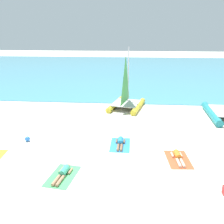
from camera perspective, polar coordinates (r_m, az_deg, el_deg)
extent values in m
plane|color=silver|center=(21.08, 1.19, 1.23)|extent=(120.00, 120.00, 0.00)
cube|color=#4C9EB7|center=(41.47, 3.12, 9.70)|extent=(120.00, 40.00, 0.05)
cylinder|color=teal|center=(20.02, 21.89, -0.27)|extent=(0.73, 4.59, 0.52)
cylinder|color=yellow|center=(21.03, 0.75, 1.81)|extent=(1.28, 3.80, 0.43)
cylinder|color=yellow|center=(20.56, 6.07, 1.32)|extent=(1.28, 3.80, 0.43)
cube|color=silver|center=(20.54, 3.26, 2.09)|extent=(2.49, 2.82, 0.05)
cylinder|color=silver|center=(20.55, 3.77, 8.49)|extent=(0.09, 0.09, 4.53)
pyramid|color=#4CA54C|center=(19.72, 3.11, 7.69)|extent=(0.50, 1.95, 3.80)
cube|color=#4CB266|center=(11.60, -11.26, -14.24)|extent=(1.35, 2.03, 0.01)
cylinder|color=#3FB28C|center=(11.67, -10.91, -13.09)|extent=(0.38, 0.66, 0.30)
sphere|color=tan|center=(11.99, -10.12, -12.13)|extent=(0.22, 0.22, 0.22)
cylinder|color=tan|center=(11.25, -12.67, -15.00)|extent=(0.25, 0.79, 0.14)
cylinder|color=tan|center=(11.18, -11.80, -15.16)|extent=(0.25, 0.79, 0.14)
cylinder|color=tan|center=(11.92, -11.58, -12.93)|extent=(0.16, 0.46, 0.10)
cylinder|color=tan|center=(11.76, -9.57, -13.26)|extent=(0.16, 0.46, 0.10)
cube|color=#338CD8|center=(14.16, 1.88, -7.57)|extent=(1.10, 1.90, 0.01)
cylinder|color=#268CCC|center=(14.27, 1.93, -6.65)|extent=(0.30, 0.62, 0.30)
sphere|color=#8C6647|center=(14.64, 2.02, -5.98)|extent=(0.22, 0.22, 0.22)
cylinder|color=#8C6647|center=(13.72, 1.41, -8.08)|extent=(0.14, 0.78, 0.14)
cylinder|color=#8C6647|center=(13.72, 2.17, -8.11)|extent=(0.14, 0.78, 0.14)
cylinder|color=#8C6647|center=(14.46, 1.08, -6.69)|extent=(0.10, 0.45, 0.10)
cylinder|color=#8C6647|center=(14.44, 2.84, -6.75)|extent=(0.10, 0.45, 0.10)
cube|color=#EA5933|center=(13.10, 14.97, -10.48)|extent=(1.24, 1.98, 0.01)
cylinder|color=orange|center=(13.20, 14.82, -9.48)|extent=(0.34, 0.64, 0.30)
sphere|color=beige|center=(13.55, 14.42, -8.68)|extent=(0.22, 0.22, 0.22)
cylinder|color=beige|center=(12.66, 15.08, -11.17)|extent=(0.20, 0.79, 0.14)
cylinder|color=beige|center=(12.71, 15.88, -11.13)|extent=(0.20, 0.79, 0.14)
cylinder|color=beige|center=(13.32, 13.70, -9.54)|extent=(0.13, 0.46, 0.10)
cylinder|color=beige|center=(13.43, 15.56, -9.48)|extent=(0.13, 0.46, 0.10)
sphere|color=#337FE5|center=(15.36, -18.88, -5.87)|extent=(0.29, 0.29, 0.29)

